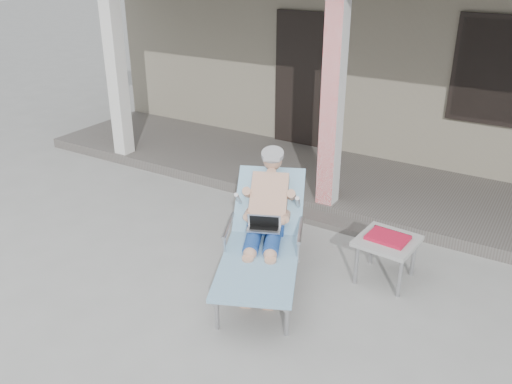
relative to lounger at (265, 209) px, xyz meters
The scene contains 6 objects.
ground 0.90m from the lounger, 97.71° to the right, with size 60.00×60.00×0.00m, color #9E9E99.
house 6.10m from the lounger, 90.58° to the left, with size 10.40×5.40×3.30m.
porch_deck 2.63m from the lounger, 91.40° to the left, with size 10.00×2.00×0.15m, color #605B56.
porch_step 1.57m from the lounger, 92.57° to the left, with size 2.00×0.30×0.07m, color #605B56.
lounger is the anchor object (origin of this frame).
side_table 1.28m from the lounger, 27.47° to the left, with size 0.60×0.60×0.50m.
Camera 1 is at (2.47, -3.69, 3.13)m, focal length 38.00 mm.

